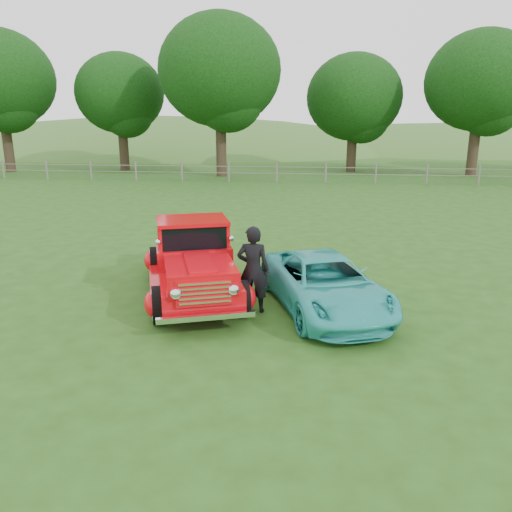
# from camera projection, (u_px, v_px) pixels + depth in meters

# --- Properties ---
(ground) EXTENTS (140.00, 140.00, 0.00)m
(ground) POSITION_uv_depth(u_px,v_px,m) (195.00, 322.00, 9.88)
(ground) COLOR #244612
(ground) RESTS_ON ground
(distant_hills) EXTENTS (116.00, 60.00, 18.00)m
(distant_hills) POSITION_uv_depth(u_px,v_px,m) (266.00, 181.00, 68.44)
(distant_hills) COLOR #3A6425
(distant_hills) RESTS_ON ground
(fence_line) EXTENTS (48.00, 0.12, 1.20)m
(fence_line) POSITION_uv_depth(u_px,v_px,m) (277.00, 173.00, 30.76)
(fence_line) COLOR #686257
(fence_line) RESTS_ON ground
(tree_mid_west) EXTENTS (6.40, 6.40, 8.46)m
(tree_mid_west) POSITION_uv_depth(u_px,v_px,m) (120.00, 94.00, 36.47)
(tree_mid_west) COLOR black
(tree_mid_west) RESTS_ON ground
(tree_near_west) EXTENTS (8.00, 8.00, 10.42)m
(tree_near_west) POSITION_uv_depth(u_px,v_px,m) (220.00, 71.00, 32.40)
(tree_near_west) COLOR black
(tree_near_west) RESTS_ON ground
(tree_near_east) EXTENTS (6.80, 6.80, 8.33)m
(tree_near_east) POSITION_uv_depth(u_px,v_px,m) (354.00, 98.00, 35.67)
(tree_near_east) COLOR black
(tree_near_east) RESTS_ON ground
(tree_mid_east) EXTENTS (7.20, 7.20, 9.44)m
(tree_mid_east) POSITION_uv_depth(u_px,v_px,m) (481.00, 81.00, 32.64)
(tree_mid_east) COLOR black
(tree_mid_east) RESTS_ON ground
(red_pickup) EXTENTS (3.33, 5.28, 1.78)m
(red_pickup) POSITION_uv_depth(u_px,v_px,m) (193.00, 261.00, 11.22)
(red_pickup) COLOR black
(red_pickup) RESTS_ON ground
(teal_sedan) EXTENTS (3.15, 4.51, 1.14)m
(teal_sedan) POSITION_uv_depth(u_px,v_px,m) (325.00, 284.00, 10.38)
(teal_sedan) COLOR #2CB1A9
(teal_sedan) RESTS_ON ground
(man) EXTENTS (0.67, 0.45, 1.82)m
(man) POSITION_uv_depth(u_px,v_px,m) (253.00, 269.00, 10.22)
(man) COLOR black
(man) RESTS_ON ground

